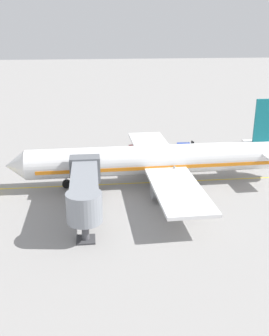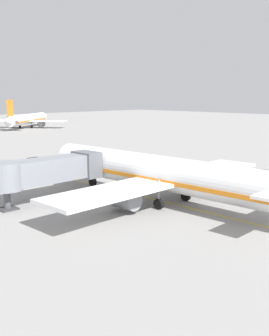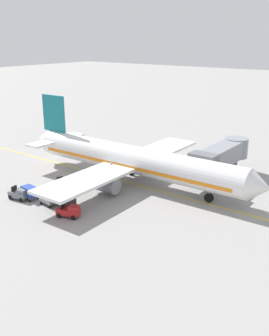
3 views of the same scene
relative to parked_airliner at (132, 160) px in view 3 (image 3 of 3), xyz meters
name	(u,v)px [view 3 (image 3 of 3)]	position (x,y,z in m)	size (l,w,h in m)	color
ground_plane	(134,184)	(0.35, 0.59, -3.19)	(400.00, 400.00, 0.00)	gray
gate_lead_in_line	(134,184)	(0.35, 0.59, -3.18)	(0.24, 80.00, 0.01)	gold
parked_airliner	(132,160)	(0.00, 0.00, 0.00)	(30.11, 37.27, 10.63)	white
jet_bridge	(222,155)	(-8.46, 9.02, 0.27)	(12.99, 3.50, 4.98)	gray
baggage_tug_lead	(19,194)	(13.05, -7.33, -2.47)	(1.65, 2.67, 1.62)	slate
baggage_tug_trailing	(61,185)	(7.85, -5.50, -2.47)	(2.27, 2.77, 1.62)	gold
baggage_tug_spare	(69,211)	(12.85, 1.13, -2.47)	(1.97, 2.76, 1.62)	#B21E1E
baggage_cart_front	(67,202)	(11.66, -0.49, -2.24)	(1.55, 2.96, 1.58)	#4C4C51
baggage_cart_second_in_train	(49,197)	(11.99, -3.19, -2.24)	(1.55, 2.96, 1.58)	#4C4C51
baggage_cart_third_in_train	(30,192)	(12.19, -6.41, -2.24)	(1.55, 2.96, 1.58)	#4C4C51
ground_crew_wing_walker	(88,180)	(4.77, -3.66, -2.23)	(0.37, 0.70, 1.69)	#232328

